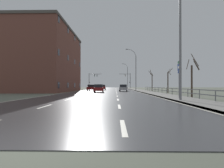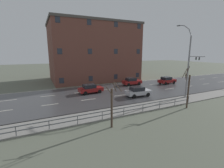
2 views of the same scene
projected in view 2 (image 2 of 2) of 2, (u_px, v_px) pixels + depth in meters
The scene contains 12 objects.
ground_plane at pixel (171, 86), 33.34m from camera, with size 160.00×160.00×0.12m.
road_asphalt_strip at pixel (207, 81), 38.36m from camera, with size 14.00×120.00×0.03m.
guardrail at pixel (49, 123), 13.98m from camera, with size 0.07×36.10×1.00m.
street_lamp_midground at pixel (187, 63), 23.64m from camera, with size 2.81×0.24×11.14m.
traffic_signal_left at pixel (193, 62), 44.68m from camera, with size 4.79×0.36×5.99m.
car_near_left at pixel (138, 91), 24.96m from camera, with size 2.00×4.18×1.57m.
car_far_right at pixel (90, 89), 26.78m from camera, with size 2.02×4.19×1.57m.
car_far_left at pixel (132, 81), 33.51m from camera, with size 1.97×4.17×1.57m.
car_distant at pixel (167, 80), 34.82m from camera, with size 1.97×4.17×1.57m.
brick_building at pixel (93, 52), 39.77m from camera, with size 14.26×20.84×13.93m.
bare_tree_mid at pixel (112, 106), 14.33m from camera, with size 1.04×1.46×4.57m.
bare_tree_far at pixel (188, 89), 19.39m from camera, with size 0.93×1.20×5.31m.
Camera 2 is at (24.01, 22.58, 7.00)m, focal length 25.00 mm.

